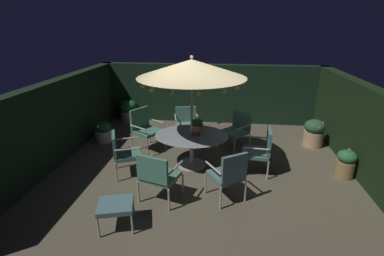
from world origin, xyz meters
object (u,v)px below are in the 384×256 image
centerpiece_planter (197,125)px  patio_chair_west (261,148)px  patio_chair_east (145,126)px  potted_plant_front_corner (104,132)px  patio_chair_southwest (229,173)px  potted_plant_right_far (128,110)px  patio_chair_southeast (123,151)px  potted_plant_left_near (314,132)px  patio_chair_north (237,128)px  ottoman_footrest (116,206)px  patio_chair_south (158,174)px  patio_dining_table (192,141)px  patio_chair_northeast (186,122)px  potted_plant_back_right (346,163)px  patio_umbrella (192,69)px

centerpiece_planter → patio_chair_west: (1.38, -0.12, -0.42)m
patio_chair_east → potted_plant_front_corner: patio_chair_east is taller
patio_chair_west → patio_chair_southwest: bearing=-121.0°
potted_plant_right_far → patio_chair_east: bearing=-60.9°
patio_chair_southwest → patio_chair_southeast: bearing=162.3°
patio_chair_southwest → potted_plant_left_near: size_ratio=1.37×
patio_chair_north → ottoman_footrest: bearing=-121.1°
centerpiece_planter → patio_chair_south: size_ratio=0.41×
patio_chair_southeast → potted_plant_right_far: size_ratio=1.31×
patio_chair_southeast → patio_chair_west: (2.89, 0.44, 0.02)m
patio_chair_south → centerpiece_planter: bearing=68.7°
patio_dining_table → patio_chair_northeast: 1.50m
patio_chair_east → patio_chair_northeast: bearing=35.2°
patio_chair_south → potted_plant_back_right: (3.70, 1.31, -0.25)m
patio_chair_southeast → ottoman_footrest: size_ratio=1.46×
potted_plant_right_far → potted_plant_back_right: size_ratio=1.18×
patio_umbrella → potted_plant_left_near: (3.06, 1.46, -1.82)m
centerpiece_planter → potted_plant_back_right: 3.21m
patio_dining_table → potted_plant_back_right: (3.26, -0.12, -0.29)m
patio_dining_table → potted_plant_back_right: size_ratio=2.69×
patio_dining_table → potted_plant_back_right: patio_dining_table is taller
potted_plant_left_near → patio_dining_table: bearing=-154.5°
potted_plant_front_corner → potted_plant_left_near: 5.62m
patio_umbrella → potted_plant_right_far: size_ratio=3.44×
patio_umbrella → potted_plant_front_corner: patio_umbrella is taller
patio_umbrella → centerpiece_planter: bearing=1.6°
patio_dining_table → patio_chair_southeast: 1.50m
patio_chair_northeast → potted_plant_back_right: patio_chair_northeast is taller
patio_chair_northeast → potted_plant_front_corner: bearing=-170.3°
centerpiece_planter → patio_chair_southwest: size_ratio=0.39×
patio_chair_southeast → patio_chair_southwest: 2.32m
potted_plant_left_near → potted_plant_right_far: size_ratio=1.01×
patio_umbrella → centerpiece_planter: 1.23m
patio_dining_table → patio_umbrella: (-0.00, -0.00, 1.59)m
patio_dining_table → potted_plant_front_corner: size_ratio=2.82×
patio_chair_northeast → patio_chair_west: (1.82, -1.58, 0.03)m
patio_umbrella → patio_chair_east: 2.20m
ottoman_footrest → patio_chair_west: bearing=40.2°
patio_umbrella → potted_plant_right_far: bearing=130.8°
potted_plant_front_corner → patio_chair_southeast: bearing=-54.6°
patio_dining_table → patio_chair_southwest: bearing=-57.1°
patio_chair_east → ottoman_footrest: size_ratio=1.65×
patio_chair_north → potted_plant_right_far: size_ratio=1.31×
ottoman_footrest → potted_plant_right_far: bearing=106.8°
patio_chair_northeast → patio_chair_north: bearing=-15.4°
patio_chair_east → ottoman_footrest: bearing=-83.1°
centerpiece_planter → patio_chair_north: size_ratio=0.42×
patio_chair_south → patio_chair_southwest: patio_chair_southwest is taller
potted_plant_back_right → patio_chair_northeast: bearing=156.1°
patio_dining_table → patio_chair_south: bearing=-107.0°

